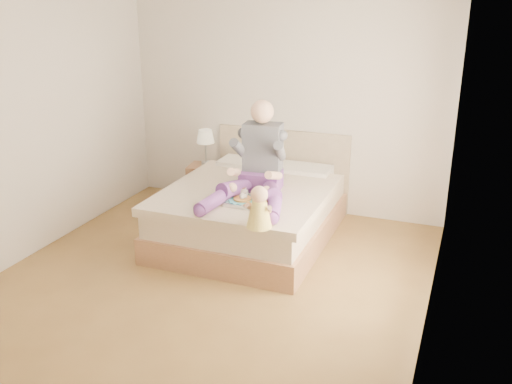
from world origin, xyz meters
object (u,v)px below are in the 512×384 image
(bed, at_px, (254,209))
(nightstand, at_px, (205,183))
(tray, at_px, (251,201))
(adult, at_px, (258,167))
(baby, at_px, (259,210))

(bed, bearing_deg, nightstand, 141.48)
(nightstand, bearing_deg, tray, -57.08)
(bed, height_order, nightstand, bed)
(adult, bearing_deg, tray, -86.62)
(bed, relative_size, nightstand, 4.45)
(tray, bearing_deg, baby, -60.11)
(tray, bearing_deg, bed, 110.06)
(nightstand, height_order, tray, tray)
(adult, distance_m, baby, 0.90)
(adult, xyz_separation_m, baby, (0.34, -0.82, -0.13))
(tray, height_order, baby, baby)
(nightstand, relative_size, tray, 1.05)
(bed, relative_size, tray, 4.66)
(tray, relative_size, baby, 1.20)
(nightstand, height_order, adult, adult)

